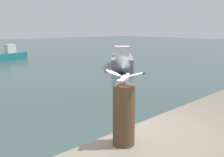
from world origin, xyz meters
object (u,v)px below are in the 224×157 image
Objects in this scene: seagull at (124,77)px; boat_grey at (122,62)px; boat_teal at (6,56)px; mooring_post at (124,115)px.

seagull is 0.11× the size of boat_grey.
boat_teal is 0.78× the size of boat_grey.
seagull is at bearing -134.87° from boat_grey.
mooring_post is 0.18× the size of boat_grey.
mooring_post is 20.15m from boat_teal.
boat_teal is (5.06, 19.47, -1.18)m from mooring_post.
mooring_post is 0.23× the size of boat_teal.
mooring_post is 1.53× the size of seagull.
boat_teal is (5.05, 19.47, -1.74)m from seagull.
boat_teal is at bearing 75.46° from seagull.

